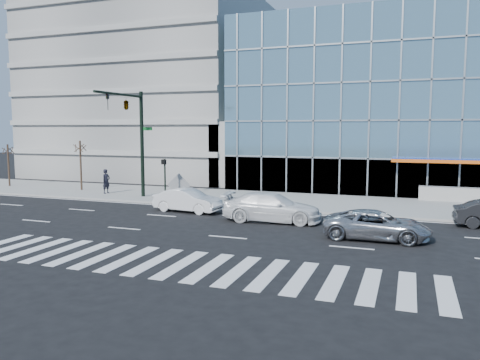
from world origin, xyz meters
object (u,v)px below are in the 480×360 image
at_px(street_tree_near, 80,147).
at_px(tilted_panel, 179,185).
at_px(street_tree_far, 8,150).
at_px(traffic_signal, 131,118).
at_px(pedestrian, 106,181).
at_px(silver_suv, 377,225).
at_px(white_sedan, 188,200).
at_px(white_suv, 272,207).
at_px(ped_signal_post, 165,173).

xyz_separation_m(street_tree_near, tilted_panel, (9.84, -1.02, -2.71)).
bearing_deg(street_tree_near, tilted_panel, -5.90).
xyz_separation_m(street_tree_near, street_tree_far, (-8.00, 0.00, -0.33)).
bearing_deg(street_tree_far, traffic_signal, -11.05).
height_order(street_tree_near, pedestrian, street_tree_near).
xyz_separation_m(traffic_signal, pedestrian, (-3.67, 1.83, -5.03)).
xyz_separation_m(silver_suv, white_sedan, (-12.00, 3.70, 0.04)).
bearing_deg(street_tree_far, white_suv, -14.36).
distance_m(traffic_signal, tilted_panel, 6.14).
bearing_deg(white_sedan, pedestrian, 70.36).
xyz_separation_m(ped_signal_post, white_suv, (9.43, -4.34, -1.31)).
xyz_separation_m(traffic_signal, white_suv, (11.92, -3.96, -5.34)).
xyz_separation_m(ped_signal_post, street_tree_near, (-9.50, 2.56, 1.64)).
height_order(traffic_signal, white_sedan, traffic_signal).
bearing_deg(white_suv, white_sedan, 74.50).
height_order(traffic_signal, street_tree_near, traffic_signal).
bearing_deg(silver_suv, pedestrian, 68.65).
bearing_deg(white_sedan, traffic_signal, 70.92).
xyz_separation_m(traffic_signal, tilted_panel, (2.84, 1.91, -5.10)).
height_order(silver_suv, white_suv, white_suv).
bearing_deg(street_tree_near, silver_suv, -20.66).
xyz_separation_m(traffic_signal, silver_suv, (17.92, -6.47, -5.46)).
xyz_separation_m(traffic_signal, street_tree_near, (-7.00, 2.93, -2.39)).
distance_m(ped_signal_post, white_sedan, 4.86).
distance_m(traffic_signal, street_tree_far, 15.53).
bearing_deg(white_suv, tilted_panel, 52.86).
relative_size(ped_signal_post, white_suv, 0.53).
relative_size(white_suv, tilted_panel, 4.39).
distance_m(silver_suv, pedestrian, 23.13).
xyz_separation_m(white_sedan, pedestrian, (-9.59, 4.60, 0.39)).
relative_size(street_tree_far, white_sedan, 0.86).
bearing_deg(ped_signal_post, street_tree_near, 164.94).
relative_size(traffic_signal, tilted_panel, 6.15).
bearing_deg(street_tree_near, traffic_signal, -22.71).
relative_size(silver_suv, white_suv, 0.88).
relative_size(ped_signal_post, silver_suv, 0.60).
height_order(white_sedan, tilted_panel, tilted_panel).
bearing_deg(pedestrian, street_tree_far, 96.26).
height_order(street_tree_near, street_tree_far, street_tree_near).
distance_m(street_tree_far, pedestrian, 11.62).
height_order(ped_signal_post, white_sedan, ped_signal_post).
distance_m(traffic_signal, silver_suv, 19.82).
xyz_separation_m(street_tree_near, silver_suv, (24.93, -9.40, -3.08)).
height_order(pedestrian, tilted_panel, pedestrian).
distance_m(silver_suv, tilted_panel, 17.26).
relative_size(street_tree_far, white_suv, 0.68).
bearing_deg(pedestrian, white_suv, -98.55).
height_order(traffic_signal, tilted_panel, traffic_signal).
relative_size(silver_suv, tilted_panel, 3.87).
bearing_deg(ped_signal_post, silver_suv, -23.92).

